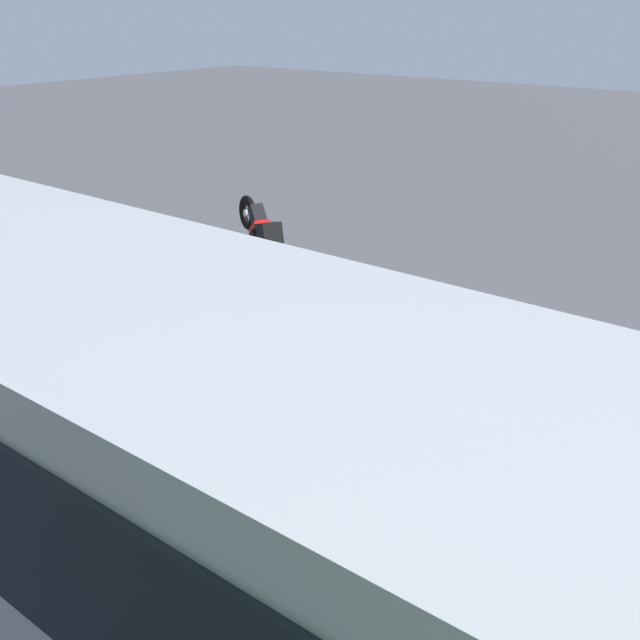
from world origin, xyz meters
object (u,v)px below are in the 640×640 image
Objects in this scene: parked_motorcycle_dark at (93,398)px; parked_motorcycle_silver at (382,530)px; spectator_right at (203,348)px; spectator_far_left at (503,459)px; spectator_centre at (280,372)px; stunt_motorcycle at (264,245)px; spectator_left at (380,398)px; tour_bus at (100,475)px.

parked_motorcycle_silver is at bearing 179.49° from parked_motorcycle_dark.
parked_motorcycle_dark is at bearing 46.87° from spectator_right.
spectator_far_left is 1.26m from parked_motorcycle_silver.
spectator_far_left is at bearing 177.02° from spectator_centre.
stunt_motorcycle reaches higher than parked_motorcycle_silver.
stunt_motorcycle reaches higher than spectator_centre.
spectator_centre is at bearing -177.88° from spectator_right.
spectator_right is (3.90, -0.10, 0.01)m from spectator_far_left.
stunt_motorcycle is (4.66, -3.51, -0.04)m from spectator_left.
spectator_centre is at bearing 133.33° from stunt_motorcycle.
parked_motorcycle_dark is at bearing 18.44° from spectator_left.
tour_bus is 8.01m from stunt_motorcycle.
tour_bus is at bearing 106.77° from spectator_centre.
stunt_motorcycle is at bearing -73.68° from parked_motorcycle_dark.
tour_bus reaches higher than parked_motorcycle_dark.
spectator_centre is 0.85× the size of parked_motorcycle_silver.
parked_motorcycle_dark is 1.11× the size of stunt_motorcycle.
spectator_far_left is 0.84× the size of parked_motorcycle_silver.
tour_bus is at bearing 144.98° from parked_motorcycle_dark.
spectator_left is at bearing -54.58° from parked_motorcycle_silver.
spectator_left is at bearing 142.99° from stunt_motorcycle.
spectator_right is 1.44m from parked_motorcycle_dark.
tour_bus is 6.45× the size of spectator_centre.
spectator_left is 5.84m from stunt_motorcycle.
spectator_left is at bearing -161.56° from parked_motorcycle_dark.
parked_motorcycle_dark is at bearing -35.02° from tour_bus.
tour_bus is at bearing 58.41° from spectator_far_left.
spectator_left is 1.52m from parked_motorcycle_silver.
parked_motorcycle_dark is (0.91, 0.97, -0.56)m from spectator_right.
tour_bus is 3.53m from spectator_far_left.
tour_bus is 2.62m from parked_motorcycle_silver.
spectator_far_left is 3.90m from spectator_right.
stunt_motorcycle is (5.47, -4.65, 0.56)m from parked_motorcycle_silver.
spectator_right is at bearing -133.13° from parked_motorcycle_dark.
spectator_left is 0.97× the size of stunt_motorcycle.
stunt_motorcycle is (1.35, -4.62, 0.56)m from parked_motorcycle_dark.
tour_bus is 6.10× the size of stunt_motorcycle.
spectator_centre is (2.75, -0.14, 0.01)m from spectator_far_left.
spectator_centre reaches higher than parked_motorcycle_silver.
spectator_centre is 1.01× the size of spectator_right.
spectator_centre is 2.35m from parked_motorcycle_dark.
parked_motorcycle_silver is (-1.13, -2.06, -1.16)m from tour_bus.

